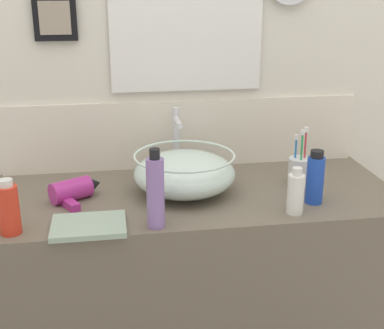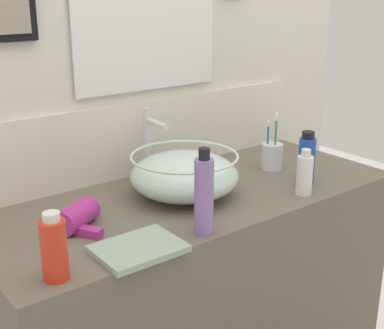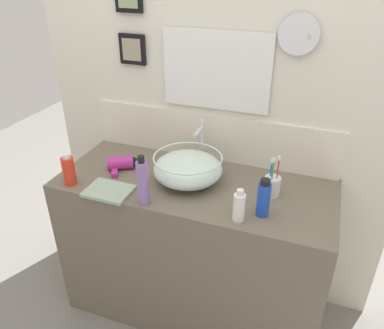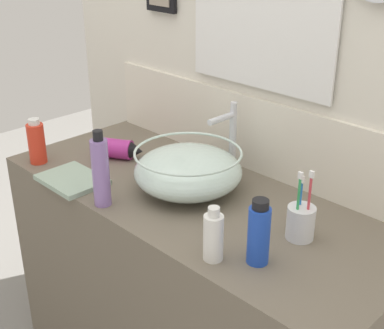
{
  "view_description": "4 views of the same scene",
  "coord_description": "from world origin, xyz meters",
  "px_view_note": "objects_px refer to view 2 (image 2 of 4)",
  "views": [
    {
      "loc": [
        -0.27,
        -1.62,
        1.51
      ],
      "look_at": [
        -0.01,
        0.0,
        0.94
      ],
      "focal_mm": 50.0,
      "sensor_mm": 36.0,
      "label": 1
    },
    {
      "loc": [
        -0.96,
        -1.23,
        1.46
      ],
      "look_at": [
        -0.01,
        0.0,
        0.94
      ],
      "focal_mm": 50.0,
      "sensor_mm": 36.0,
      "label": 2
    },
    {
      "loc": [
        0.53,
        -1.45,
        1.79
      ],
      "look_at": [
        -0.01,
        0.0,
        0.94
      ],
      "focal_mm": 35.0,
      "sensor_mm": 36.0,
      "label": 3
    },
    {
      "loc": [
        1.03,
        -1.03,
        1.61
      ],
      "look_at": [
        -0.01,
        0.0,
        0.94
      ],
      "focal_mm": 50.0,
      "sensor_mm": 36.0,
      "label": 4
    }
  ],
  "objects_px": {
    "glass_bowl_sink": "(184,175)",
    "faucet": "(150,139)",
    "hand_towel": "(139,248)",
    "lotion_bottle": "(305,174)",
    "soap_dispenser": "(54,248)",
    "hair_drier": "(80,215)",
    "shampoo_bottle": "(204,195)",
    "spray_bottle": "(307,159)",
    "toothbrush_cup": "(272,155)"
  },
  "relations": [
    {
      "from": "glass_bowl_sink",
      "to": "soap_dispenser",
      "type": "relative_size",
      "value": 2.09
    },
    {
      "from": "toothbrush_cup",
      "to": "shampoo_bottle",
      "type": "xyz_separation_m",
      "value": [
        -0.52,
        -0.26,
        0.06
      ]
    },
    {
      "from": "hair_drier",
      "to": "shampoo_bottle",
      "type": "relative_size",
      "value": 0.79
    },
    {
      "from": "glass_bowl_sink",
      "to": "toothbrush_cup",
      "type": "distance_m",
      "value": 0.4
    },
    {
      "from": "faucet",
      "to": "soap_dispenser",
      "type": "height_order",
      "value": "faucet"
    },
    {
      "from": "hair_drier",
      "to": "lotion_bottle",
      "type": "distance_m",
      "value": 0.69
    },
    {
      "from": "faucet",
      "to": "toothbrush_cup",
      "type": "xyz_separation_m",
      "value": [
        0.4,
        -0.17,
        -0.09
      ]
    },
    {
      "from": "glass_bowl_sink",
      "to": "lotion_bottle",
      "type": "relative_size",
      "value": 2.29
    },
    {
      "from": "faucet",
      "to": "spray_bottle",
      "type": "xyz_separation_m",
      "value": [
        0.39,
        -0.34,
        -0.06
      ]
    },
    {
      "from": "shampoo_bottle",
      "to": "hand_towel",
      "type": "distance_m",
      "value": 0.22
    },
    {
      "from": "faucet",
      "to": "hand_towel",
      "type": "xyz_separation_m",
      "value": [
        -0.31,
        -0.41,
        -0.13
      ]
    },
    {
      "from": "soap_dispenser",
      "to": "shampoo_bottle",
      "type": "bearing_deg",
      "value": -3.04
    },
    {
      "from": "hand_towel",
      "to": "lotion_bottle",
      "type": "bearing_deg",
      "value": 0.89
    },
    {
      "from": "hair_drier",
      "to": "toothbrush_cup",
      "type": "relative_size",
      "value": 0.92
    },
    {
      "from": "toothbrush_cup",
      "to": "spray_bottle",
      "type": "height_order",
      "value": "toothbrush_cup"
    },
    {
      "from": "hair_drier",
      "to": "soap_dispenser",
      "type": "distance_m",
      "value": 0.28
    },
    {
      "from": "glass_bowl_sink",
      "to": "hand_towel",
      "type": "distance_m",
      "value": 0.39
    },
    {
      "from": "lotion_bottle",
      "to": "soap_dispenser",
      "type": "height_order",
      "value": "soap_dispenser"
    },
    {
      "from": "toothbrush_cup",
      "to": "shampoo_bottle",
      "type": "bearing_deg",
      "value": -153.31
    },
    {
      "from": "glass_bowl_sink",
      "to": "soap_dispenser",
      "type": "distance_m",
      "value": 0.57
    },
    {
      "from": "lotion_bottle",
      "to": "spray_bottle",
      "type": "bearing_deg",
      "value": 38.31
    },
    {
      "from": "glass_bowl_sink",
      "to": "soap_dispenser",
      "type": "height_order",
      "value": "soap_dispenser"
    },
    {
      "from": "glass_bowl_sink",
      "to": "toothbrush_cup",
      "type": "bearing_deg",
      "value": 2.92
    },
    {
      "from": "glass_bowl_sink",
      "to": "spray_bottle",
      "type": "distance_m",
      "value": 0.42
    },
    {
      "from": "lotion_bottle",
      "to": "hand_towel",
      "type": "height_order",
      "value": "lotion_bottle"
    },
    {
      "from": "glass_bowl_sink",
      "to": "faucet",
      "type": "bearing_deg",
      "value": 90.0
    },
    {
      "from": "glass_bowl_sink",
      "to": "spray_bottle",
      "type": "bearing_deg",
      "value": -20.31
    },
    {
      "from": "glass_bowl_sink",
      "to": "hair_drier",
      "type": "height_order",
      "value": "glass_bowl_sink"
    },
    {
      "from": "faucet",
      "to": "hair_drier",
      "type": "xyz_separation_m",
      "value": [
        -0.35,
        -0.19,
        -0.11
      ]
    },
    {
      "from": "lotion_bottle",
      "to": "soap_dispenser",
      "type": "xyz_separation_m",
      "value": [
        -0.83,
        -0.01,
        0.01
      ]
    },
    {
      "from": "faucet",
      "to": "glass_bowl_sink",
      "type": "bearing_deg",
      "value": -90.0
    },
    {
      "from": "hand_towel",
      "to": "spray_bottle",
      "type": "bearing_deg",
      "value": 6.33
    },
    {
      "from": "hair_drier",
      "to": "glass_bowl_sink",
      "type": "bearing_deg",
      "value": 0.34
    },
    {
      "from": "spray_bottle",
      "to": "faucet",
      "type": "bearing_deg",
      "value": 139.4
    },
    {
      "from": "toothbrush_cup",
      "to": "lotion_bottle",
      "type": "bearing_deg",
      "value": -112.33
    },
    {
      "from": "glass_bowl_sink",
      "to": "faucet",
      "type": "xyz_separation_m",
      "value": [
        0.0,
        0.19,
        0.07
      ]
    },
    {
      "from": "faucet",
      "to": "soap_dispenser",
      "type": "distance_m",
      "value": 0.67
    },
    {
      "from": "lotion_bottle",
      "to": "spray_bottle",
      "type": "height_order",
      "value": "spray_bottle"
    },
    {
      "from": "soap_dispenser",
      "to": "glass_bowl_sink",
      "type": "bearing_deg",
      "value": 22.79
    },
    {
      "from": "soap_dispenser",
      "to": "spray_bottle",
      "type": "bearing_deg",
      "value": 4.61
    },
    {
      "from": "shampoo_bottle",
      "to": "hand_towel",
      "type": "xyz_separation_m",
      "value": [
        -0.19,
        0.02,
        -0.1
      ]
    },
    {
      "from": "glass_bowl_sink",
      "to": "toothbrush_cup",
      "type": "relative_size",
      "value": 1.66
    },
    {
      "from": "faucet",
      "to": "soap_dispenser",
      "type": "xyz_separation_m",
      "value": [
        -0.52,
        -0.41,
        -0.07
      ]
    },
    {
      "from": "lotion_bottle",
      "to": "soap_dispenser",
      "type": "relative_size",
      "value": 0.91
    },
    {
      "from": "hair_drier",
      "to": "spray_bottle",
      "type": "xyz_separation_m",
      "value": [
        0.75,
        -0.14,
        0.05
      ]
    },
    {
      "from": "glass_bowl_sink",
      "to": "faucet",
      "type": "height_order",
      "value": "faucet"
    },
    {
      "from": "faucet",
      "to": "hand_towel",
      "type": "bearing_deg",
      "value": -126.65
    },
    {
      "from": "lotion_bottle",
      "to": "shampoo_bottle",
      "type": "relative_size",
      "value": 0.62
    },
    {
      "from": "soap_dispenser",
      "to": "lotion_bottle",
      "type": "bearing_deg",
      "value": 0.39
    },
    {
      "from": "shampoo_bottle",
      "to": "hand_towel",
      "type": "height_order",
      "value": "shampoo_bottle"
    }
  ]
}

